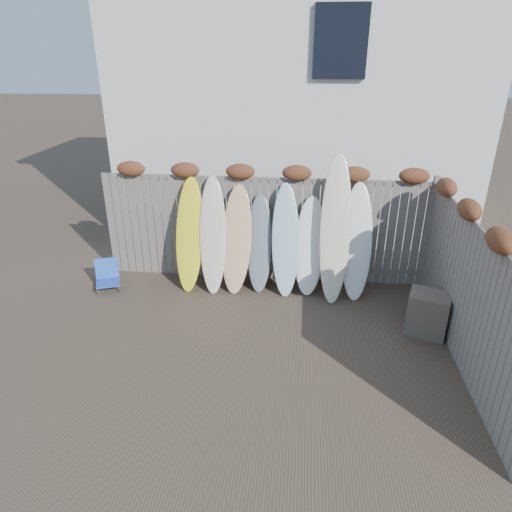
# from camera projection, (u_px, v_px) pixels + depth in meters

# --- Properties ---
(ground) EXTENTS (80.00, 80.00, 0.00)m
(ground) POSITION_uv_depth(u_px,v_px,m) (248.00, 351.00, 6.76)
(ground) COLOR #493A2D
(back_fence) EXTENTS (6.05, 0.28, 2.24)m
(back_fence) POSITION_uv_depth(u_px,v_px,m) (266.00, 221.00, 8.43)
(back_fence) COLOR slate
(back_fence) RESTS_ON ground
(right_fence) EXTENTS (0.28, 4.40, 2.24)m
(right_fence) POSITION_uv_depth(u_px,v_px,m) (466.00, 284.00, 6.23)
(right_fence) COLOR slate
(right_fence) RESTS_ON ground
(house) EXTENTS (8.50, 5.50, 6.33)m
(house) POSITION_uv_depth(u_px,v_px,m) (298.00, 88.00, 11.27)
(house) COLOR silver
(house) RESTS_ON ground
(beach_chair) EXTENTS (0.55, 0.57, 0.55)m
(beach_chair) POSITION_uv_depth(u_px,v_px,m) (107.00, 276.00, 8.43)
(beach_chair) COLOR blue
(beach_chair) RESTS_ON ground
(wooden_crate) EXTENTS (0.71, 0.65, 0.69)m
(wooden_crate) POSITION_uv_depth(u_px,v_px,m) (427.00, 313.00, 7.06)
(wooden_crate) COLOR brown
(wooden_crate) RESTS_ON ground
(lattice_panel) EXTENTS (0.08, 1.25, 1.87)m
(lattice_panel) POSITION_uv_depth(u_px,v_px,m) (448.00, 264.00, 7.30)
(lattice_panel) COLOR #4D402E
(lattice_panel) RESTS_ON ground
(surfboard_0) EXTENTS (0.54, 0.74, 2.02)m
(surfboard_0) POSITION_uv_depth(u_px,v_px,m) (189.00, 235.00, 8.25)
(surfboard_0) COLOR yellow
(surfboard_0) RESTS_ON ground
(surfboard_1) EXTENTS (0.54, 0.77, 2.05)m
(surfboard_1) POSITION_uv_depth(u_px,v_px,m) (213.00, 235.00, 8.18)
(surfboard_1) COLOR beige
(surfboard_1) RESTS_ON ground
(surfboard_2) EXTENTS (0.61, 0.73, 1.91)m
(surfboard_2) POSITION_uv_depth(u_px,v_px,m) (236.00, 240.00, 8.19)
(surfboard_2) COLOR #DDAF7F
(surfboard_2) RESTS_ON ground
(surfboard_3) EXTENTS (0.48, 0.64, 1.73)m
(surfboard_3) POSITION_uv_depth(u_px,v_px,m) (260.00, 244.00, 8.25)
(surfboard_3) COLOR slate
(surfboard_3) RESTS_ON ground
(surfboard_4) EXTENTS (0.55, 0.74, 1.96)m
(surfboard_4) POSITION_uv_depth(u_px,v_px,m) (286.00, 240.00, 8.09)
(surfboard_4) COLOR #A4C6DA
(surfboard_4) RESTS_ON ground
(surfboard_5) EXTENTS (0.57, 0.65, 1.72)m
(surfboard_5) POSITION_uv_depth(u_px,v_px,m) (310.00, 246.00, 8.15)
(surfboard_5) COLOR white
(surfboard_5) RESTS_ON ground
(surfboard_6) EXTENTS (0.54, 0.88, 2.49)m
(surfboard_6) POSITION_uv_depth(u_px,v_px,m) (335.00, 229.00, 7.84)
(surfboard_6) COLOR beige
(surfboard_6) RESTS_ON ground
(surfboard_7) EXTENTS (0.53, 0.72, 2.01)m
(surfboard_7) POSITION_uv_depth(u_px,v_px,m) (357.00, 242.00, 7.96)
(surfboard_7) COLOR white
(surfboard_7) RESTS_ON ground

